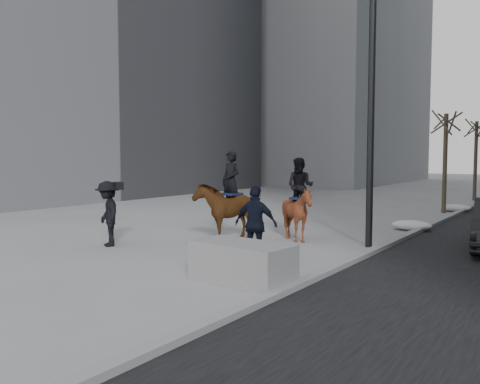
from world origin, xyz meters
The scene contains 12 objects.
ground centered at (0.00, 0.00, 0.00)m, with size 120.00×120.00×0.00m, color gray.
curb centered at (3.00, 10.00, 0.06)m, with size 0.25×90.00×0.12m, color gray.
building_left centered at (-19.00, 10.00, 10.00)m, with size 12.00×26.00×20.00m, color #595960.
planter centered at (1.97, -1.60, 0.39)m, with size 1.96×0.98×0.79m, color gray.
tree_near centered at (2.40, 12.92, 2.31)m, with size 1.20×1.20×4.63m, color #3C3023, non-canonical shape.
tree_far centered at (2.40, 19.97, 2.35)m, with size 1.20×1.20×4.70m, color #3A2C22, non-canonical shape.
mounted_left centered at (-1.19, 2.33, 0.95)m, with size 1.29×2.13×2.56m.
mounted_right centered at (0.60, 3.24, 0.95)m, with size 1.47×1.60×2.37m.
feeder centered at (1.16, 0.15, 0.88)m, with size 1.08×0.93×1.75m.
camera_crew centered at (-3.24, -0.35, 0.89)m, with size 1.31×1.13×1.75m.
lamppost centered at (2.60, 3.44, 4.99)m, with size 0.25×0.84×9.09m.
snow_piles centered at (2.70, 10.38, 0.16)m, with size 1.29×7.43×0.33m.
Camera 1 is at (7.33, -9.51, 2.45)m, focal length 38.00 mm.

